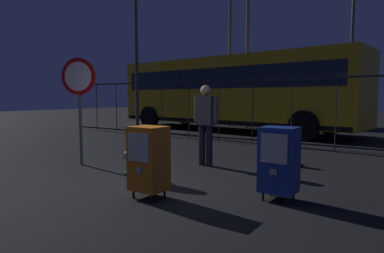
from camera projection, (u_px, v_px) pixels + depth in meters
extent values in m
plane|color=black|center=(133.00, 188.00, 5.30)|extent=(60.00, 60.00, 0.00)
cylinder|color=#1E7238|center=(132.00, 173.00, 6.22)|extent=(0.28, 0.28, 0.05)
cylinder|color=#1E7238|center=(132.00, 157.00, 6.19)|extent=(0.19, 0.19, 0.55)
sphere|color=#1E7238|center=(131.00, 142.00, 6.17)|extent=(0.19, 0.19, 0.19)
cylinder|color=gray|center=(131.00, 136.00, 6.16)|extent=(0.06, 0.06, 0.05)
cylinder|color=gray|center=(126.00, 157.00, 6.08)|extent=(0.09, 0.08, 0.09)
cylinder|color=gray|center=(126.00, 154.00, 6.26)|extent=(0.07, 0.07, 0.07)
cylinder|color=gray|center=(137.00, 155.00, 6.11)|extent=(0.07, 0.07, 0.07)
cylinder|color=black|center=(134.00, 194.00, 4.76)|extent=(0.04, 0.04, 0.12)
cylinder|color=black|center=(152.00, 198.00, 4.57)|extent=(0.04, 0.04, 0.12)
cylinder|color=black|center=(147.00, 190.00, 4.99)|extent=(0.04, 0.04, 0.12)
cylinder|color=black|center=(165.00, 193.00, 4.80)|extent=(0.04, 0.04, 0.12)
cube|color=orange|center=(149.00, 158.00, 4.74)|extent=(0.48, 0.40, 0.90)
cube|color=#B2B7BF|center=(138.00, 147.00, 4.55)|extent=(0.36, 0.01, 0.40)
cube|color=gray|center=(139.00, 170.00, 4.58)|extent=(0.10, 0.02, 0.08)
cylinder|color=black|center=(263.00, 196.00, 4.66)|extent=(0.04, 0.04, 0.12)
cylinder|color=black|center=(287.00, 200.00, 4.47)|extent=(0.04, 0.04, 0.12)
cylinder|color=black|center=(270.00, 192.00, 4.89)|extent=(0.04, 0.04, 0.12)
cylinder|color=black|center=(293.00, 195.00, 4.70)|extent=(0.04, 0.04, 0.12)
cube|color=navy|center=(279.00, 160.00, 4.64)|extent=(0.48, 0.40, 0.90)
cube|color=#B2B7BF|center=(274.00, 149.00, 4.45)|extent=(0.36, 0.01, 0.40)
cube|color=gray|center=(273.00, 172.00, 4.48)|extent=(0.10, 0.02, 0.08)
cylinder|color=#4C4F54|center=(80.00, 113.00, 7.02)|extent=(0.06, 0.06, 2.20)
cylinder|color=red|center=(78.00, 76.00, 6.93)|extent=(0.71, 0.31, 0.76)
cylinder|color=white|center=(78.00, 76.00, 6.92)|extent=(0.56, 0.23, 0.60)
cylinder|color=black|center=(202.00, 145.00, 7.05)|extent=(0.14, 0.14, 0.85)
cylinder|color=black|center=(209.00, 146.00, 6.95)|extent=(0.14, 0.14, 0.85)
cube|color=#3F3F47|center=(206.00, 110.00, 6.94)|extent=(0.36, 0.20, 0.60)
sphere|color=tan|center=(206.00, 90.00, 6.90)|extent=(0.22, 0.22, 0.22)
cylinder|color=#3F3F47|center=(196.00, 109.00, 7.06)|extent=(0.09, 0.09, 0.55)
cylinder|color=#3F3F47|center=(215.00, 109.00, 6.80)|extent=(0.09, 0.09, 0.55)
cube|color=black|center=(292.00, 165.00, 7.01)|extent=(0.36, 0.36, 0.03)
cone|color=orange|center=(292.00, 152.00, 6.98)|extent=(0.28, 0.28, 0.50)
cylinder|color=white|center=(293.00, 150.00, 6.98)|extent=(0.17, 0.17, 0.06)
cube|color=#2D2D33|center=(272.00, 79.00, 9.94)|extent=(18.00, 0.04, 0.05)
cube|color=#2D2D33|center=(271.00, 141.00, 10.10)|extent=(18.00, 0.04, 0.05)
cylinder|color=#2D2D33|center=(79.00, 106.00, 15.07)|extent=(0.03, 0.03, 2.00)
cylinder|color=#2D2D33|center=(97.00, 107.00, 14.40)|extent=(0.03, 0.03, 2.00)
cylinder|color=#2D2D33|center=(116.00, 107.00, 13.72)|extent=(0.03, 0.03, 2.00)
cylinder|color=#2D2D33|center=(138.00, 108.00, 13.05)|extent=(0.03, 0.03, 2.00)
cylinder|color=#2D2D33|center=(162.00, 109.00, 12.38)|extent=(0.03, 0.03, 2.00)
cylinder|color=#2D2D33|center=(189.00, 109.00, 11.70)|extent=(0.03, 0.03, 2.00)
cylinder|color=#2D2D33|center=(219.00, 110.00, 11.03)|extent=(0.03, 0.03, 2.00)
cylinder|color=#2D2D33|center=(253.00, 111.00, 10.36)|extent=(0.03, 0.03, 2.00)
cylinder|color=#2D2D33|center=(291.00, 112.00, 9.68)|extent=(0.03, 0.03, 2.00)
cylinder|color=#2D2D33|center=(336.00, 113.00, 9.01)|extent=(0.03, 0.03, 2.00)
cube|color=gold|center=(231.00, 91.00, 14.07)|extent=(10.71, 3.65, 2.65)
cube|color=#1E2838|center=(231.00, 79.00, 14.03)|extent=(10.09, 3.60, 0.80)
cube|color=black|center=(231.00, 120.00, 14.18)|extent=(10.50, 3.63, 0.16)
cylinder|color=black|center=(304.00, 126.00, 10.85)|extent=(1.02, 0.39, 1.00)
cylinder|color=black|center=(330.00, 121.00, 12.74)|extent=(1.02, 0.39, 1.00)
cylinder|color=black|center=(150.00, 117.00, 15.61)|extent=(1.02, 0.39, 1.00)
cylinder|color=black|center=(186.00, 115.00, 17.50)|extent=(1.02, 0.39, 1.00)
cube|color=#19519E|center=(208.00, 93.00, 20.07)|extent=(10.58, 2.88, 2.65)
cube|color=#1E2838|center=(208.00, 85.00, 20.03)|extent=(9.96, 2.88, 0.80)
cube|color=black|center=(208.00, 113.00, 20.18)|extent=(10.37, 2.88, 0.16)
cylinder|color=black|center=(255.00, 115.00, 17.00)|extent=(1.01, 0.32, 1.00)
cylinder|color=black|center=(275.00, 113.00, 19.00)|extent=(1.01, 0.32, 1.00)
cylinder|color=black|center=(149.00, 111.00, 21.34)|extent=(1.01, 0.32, 1.00)
cylinder|color=black|center=(174.00, 110.00, 23.35)|extent=(1.01, 0.32, 1.00)
cylinder|color=#4C4F54|center=(247.00, 59.00, 15.21)|extent=(0.14, 0.14, 6.25)
cylinder|color=#4C4F54|center=(352.00, 40.00, 15.30)|extent=(0.14, 0.14, 7.99)
cylinder|color=#4C4F54|center=(136.00, 39.00, 13.88)|extent=(0.14, 0.14, 7.57)
cylinder|color=#4C4F54|center=(230.00, 55.00, 15.99)|extent=(0.14, 0.14, 6.77)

